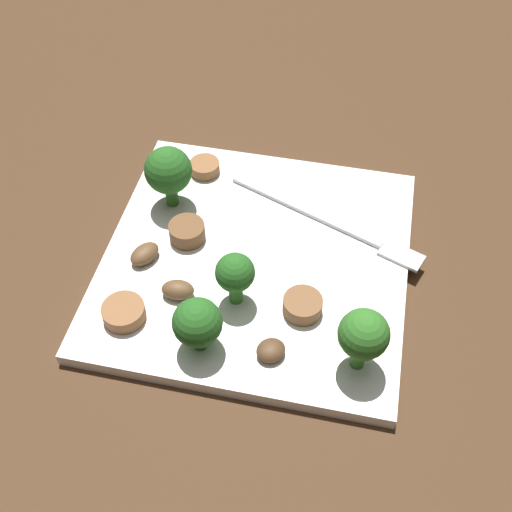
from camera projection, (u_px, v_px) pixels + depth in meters
ground_plane at (256, 265)px, 0.52m from camera, size 1.40×1.40×0.00m
plate at (256, 261)px, 0.51m from camera, size 0.24×0.24×0.01m
fork at (337, 226)px, 0.53m from camera, size 0.17×0.08×0.00m
broccoli_floret_0 at (363, 335)px, 0.42m from camera, size 0.03×0.03×0.06m
broccoli_floret_1 at (235, 274)px, 0.46m from camera, size 0.03×0.03×0.05m
broccoli_floret_2 at (197, 323)px, 0.43m from camera, size 0.04×0.04×0.05m
broccoli_floret_3 at (168, 171)px, 0.52m from camera, size 0.04×0.04×0.06m
sausage_slice_0 at (187, 232)px, 0.52m from camera, size 0.04×0.04×0.01m
sausage_slice_1 at (303, 306)px, 0.47m from camera, size 0.04×0.04×0.01m
sausage_slice_2 at (205, 167)px, 0.57m from camera, size 0.04×0.04×0.01m
sausage_slice_3 at (124, 312)px, 0.47m from camera, size 0.04×0.04×0.01m
mushroom_0 at (145, 254)px, 0.50m from camera, size 0.03×0.03×0.01m
mushroom_1 at (271, 350)px, 0.45m from camera, size 0.03×0.03×0.01m
mushroom_2 at (178, 290)px, 0.48m from camera, size 0.03×0.02×0.01m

